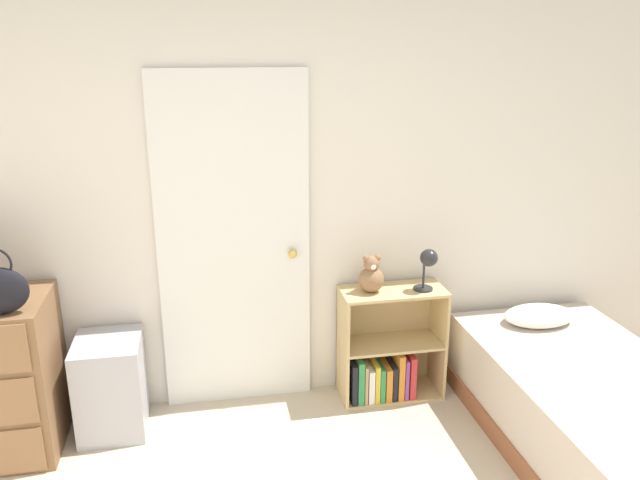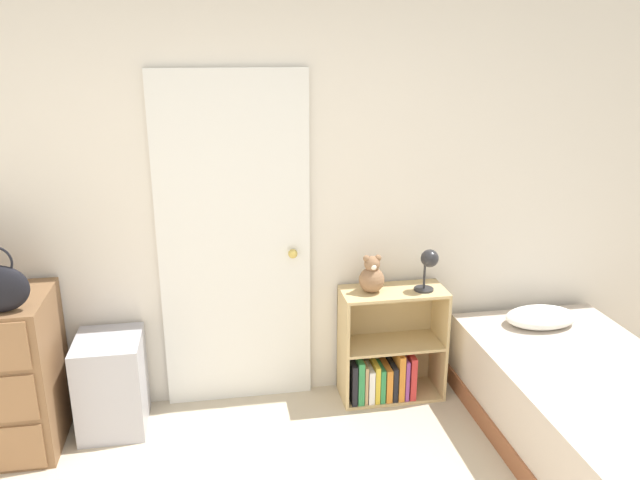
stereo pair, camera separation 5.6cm
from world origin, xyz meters
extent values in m
cube|color=silver|center=(0.00, 2.17, 1.27)|extent=(10.00, 0.06, 2.55)
cube|color=white|center=(-0.17, 2.12, 1.01)|extent=(0.89, 0.04, 2.02)
sphere|color=gold|center=(0.17, 2.07, 0.95)|extent=(0.06, 0.06, 0.06)
cube|color=#ADADB7|center=(-0.91, 1.92, 0.28)|extent=(0.37, 0.41, 0.56)
cube|color=tan|center=(0.46, 1.98, 0.36)|extent=(0.02, 0.29, 0.71)
cube|color=tan|center=(1.08, 1.98, 0.36)|extent=(0.02, 0.29, 0.71)
cube|color=tan|center=(0.77, 1.98, 0.01)|extent=(0.60, 0.29, 0.02)
cube|color=tan|center=(0.77, 1.98, 0.36)|extent=(0.60, 0.29, 0.02)
cube|color=tan|center=(0.77, 1.98, 0.71)|extent=(0.60, 0.29, 0.02)
cube|color=tan|center=(0.77, 2.12, 0.36)|extent=(0.64, 0.01, 0.71)
cube|color=black|center=(0.51, 1.95, 0.15)|extent=(0.03, 0.21, 0.26)
cube|color=#338C4C|center=(0.55, 1.96, 0.16)|extent=(0.04, 0.23, 0.28)
cube|color=tan|center=(0.58, 1.95, 0.14)|extent=(0.02, 0.21, 0.25)
cube|color=white|center=(0.62, 1.93, 0.13)|extent=(0.04, 0.17, 0.22)
cube|color=gold|center=(0.65, 1.93, 0.14)|extent=(0.03, 0.18, 0.25)
cube|color=#338C4C|center=(0.69, 1.92, 0.13)|extent=(0.03, 0.17, 0.22)
cube|color=orange|center=(0.73, 1.94, 0.13)|extent=(0.04, 0.21, 0.22)
cube|color=black|center=(0.77, 1.94, 0.13)|extent=(0.03, 0.19, 0.23)
cube|color=orange|center=(0.81, 1.95, 0.17)|extent=(0.04, 0.22, 0.30)
cube|color=#8C3F8C|center=(0.84, 1.95, 0.15)|extent=(0.02, 0.23, 0.27)
cube|color=red|center=(0.88, 1.93, 0.16)|extent=(0.04, 0.19, 0.28)
sphere|color=#8C6647|center=(0.63, 1.98, 0.79)|extent=(0.15, 0.15, 0.15)
sphere|color=#8C6647|center=(0.63, 1.98, 0.89)|extent=(0.10, 0.10, 0.10)
sphere|color=silver|center=(0.63, 1.93, 0.89)|extent=(0.03, 0.03, 0.03)
sphere|color=#8C6647|center=(0.59, 1.98, 0.93)|extent=(0.04, 0.04, 0.04)
sphere|color=#8C6647|center=(0.66, 1.98, 0.93)|extent=(0.04, 0.04, 0.04)
cylinder|color=#262628|center=(0.95, 1.95, 0.72)|extent=(0.12, 0.12, 0.01)
cylinder|color=#262628|center=(0.95, 1.95, 0.81)|extent=(0.01, 0.01, 0.16)
sphere|color=#262628|center=(0.97, 1.93, 0.92)|extent=(0.11, 0.11, 0.11)
cube|color=brown|center=(1.68, 1.13, 0.06)|extent=(1.00, 1.98, 0.12)
cube|color=beige|center=(1.68, 1.13, 0.30)|extent=(0.97, 1.92, 0.35)
ellipsoid|color=white|center=(1.68, 1.84, 0.52)|extent=(0.45, 0.28, 0.12)
camera|label=1|loc=(-0.33, -1.39, 2.14)|focal=35.00mm
camera|label=2|loc=(-0.28, -1.40, 2.14)|focal=35.00mm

